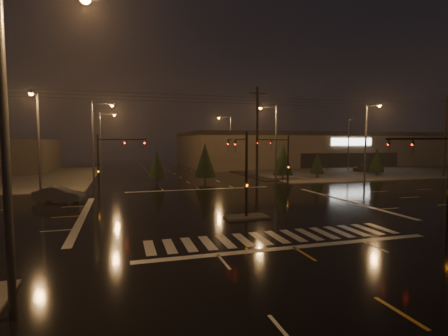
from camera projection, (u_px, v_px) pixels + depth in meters
The scene contains 28 objects.
ground at pixel (229, 208), 28.13m from camera, with size 140.00×140.00×0.00m, color black.
sidewalk_ne at pixel (335, 169), 65.28m from camera, with size 36.00×36.00×0.12m, color #4B4843.
median_island at pixel (246, 217), 24.30m from camera, with size 3.00×1.60×0.15m, color #4B4843.
crosswalk at pixel (277, 237), 19.52m from camera, with size 15.00×2.60×0.01m, color beige.
stop_bar_near at pixel (294, 247), 17.61m from camera, with size 16.00×0.50×0.01m, color beige.
stop_bar_far at pixel (200, 189), 38.65m from camera, with size 16.00×0.50×0.01m, color beige.
parking_lot at pixel (364, 170), 64.78m from camera, with size 50.00×24.00×0.08m, color black.
retail_building at pixel (313, 147), 81.68m from camera, with size 60.20×28.30×7.20m.
signal_mast_median at pixel (242, 164), 24.90m from camera, with size 0.25×4.59×6.00m.
signal_mast_ne at pixel (282, 155), 40.21m from camera, with size 4.84×1.86×6.00m.
signal_mast_nw at pixel (108, 157), 34.85m from camera, with size 4.84×1.86×6.00m.
signal_mast_se at pixel (435, 168), 21.41m from camera, with size 1.55×3.87×6.00m.
streetlight_0 at pixel (16, 126), 10.18m from camera, with size 2.77×0.32×10.00m.
streetlight_1 at pixel (95, 137), 41.74m from camera, with size 2.77×0.32×10.00m.
streetlight_2 at pixel (102, 138), 57.04m from camera, with size 2.77×0.32×10.00m.
streetlight_3 at pixel (274, 138), 46.14m from camera, with size 2.77×0.32×10.00m.
streetlight_4 at pixel (229, 139), 65.26m from camera, with size 2.77×0.32×10.00m.
streetlight_5 at pixel (38, 136), 33.86m from camera, with size 0.32×2.77×10.00m.
streetlight_6 at pixel (367, 137), 44.58m from camera, with size 0.32×2.77×10.00m.
utility_pole_1 at pixel (257, 135), 43.30m from camera, with size 2.20×0.32×12.00m.
utility_pole_2 at pixel (445, 136), 51.76m from camera, with size 2.20×0.32×12.00m.
conifer_0 at pixel (283, 159), 47.76m from camera, with size 2.76×2.76×5.01m.
conifer_1 at pixel (317, 163), 49.93m from camera, with size 1.98×1.98×3.80m.
conifer_2 at pixel (377, 160), 52.79m from camera, with size 2.32×2.32×4.33m.
conifer_3 at pixel (157, 164), 43.20m from camera, with size 2.25×2.25×4.22m.
conifer_4 at pixel (205, 160), 44.87m from camera, with size 2.80×2.80×5.08m.
car_parked at pixel (365, 169), 59.42m from camera, with size 1.52×3.79×1.29m, color black.
car_crossing at pixel (59, 194), 30.51m from camera, with size 1.46×4.20×1.38m, color slate.
Camera 1 is at (-8.27, -26.54, 5.36)m, focal length 28.00 mm.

